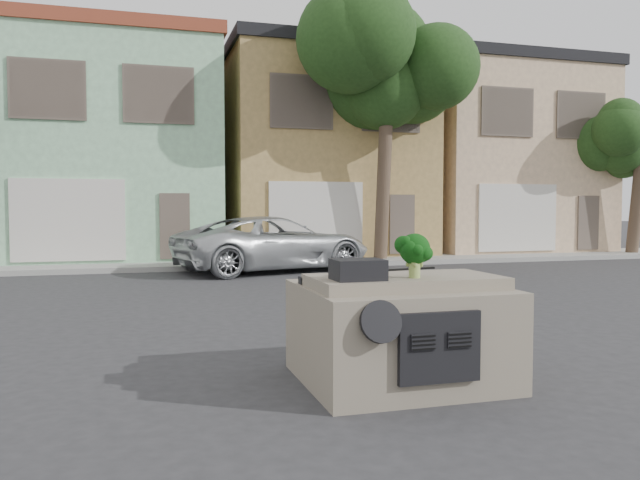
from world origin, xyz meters
name	(u,v)px	position (x,y,z in m)	size (l,w,h in m)	color
ground_plane	(319,328)	(0.00, 0.00, 0.00)	(120.00, 120.00, 0.00)	#303033
sidewalk	(226,263)	(0.00, 10.50, 0.07)	(40.00, 3.00, 0.15)	gray
townhouse_mint	(111,152)	(-3.50, 14.50, 3.77)	(7.20, 8.20, 7.55)	#97D0A2
townhouse_tan	(314,157)	(4.00, 14.50, 3.77)	(7.20, 8.20, 7.55)	#A9894F
townhouse_beige	(485,161)	(11.50, 14.50, 3.77)	(7.20, 8.20, 7.55)	#D3AF89
silver_pickup	(274,271)	(1.10, 8.39, 0.00)	(2.60, 5.63, 1.56)	silver
tree_near	(384,132)	(5.00, 9.80, 4.25)	(4.40, 4.00, 8.50)	#204017
tree_far	(637,175)	(15.00, 9.80, 3.00)	(3.20, 3.00, 6.00)	#204017
car_dashboard	(398,328)	(0.00, -3.00, 0.56)	(2.00, 1.80, 1.12)	gray
instrument_hump	(358,270)	(-0.58, -3.35, 1.22)	(0.48, 0.38, 0.20)	black
wiper_arm	(408,269)	(0.28, -2.62, 1.13)	(0.70, 0.03, 0.02)	black
broccoli	(415,255)	(0.02, -3.35, 1.35)	(0.37, 0.37, 0.45)	black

